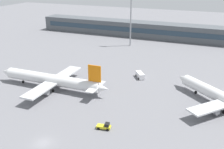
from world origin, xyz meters
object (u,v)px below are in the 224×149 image
at_px(service_van_white, 140,75).
at_px(floodlight_tower_west, 131,16).
at_px(airplane_near, 51,80).
at_px(baggage_tug_yellow, 105,126).

relative_size(service_van_white, floodlight_tower_west, 0.19).
xyz_separation_m(airplane_near, service_van_white, (25.22, 20.93, -2.10)).
bearing_deg(floodlight_tower_west, baggage_tug_yellow, -75.58).
xyz_separation_m(baggage_tug_yellow, floodlight_tower_west, (-20.45, 79.54, 15.23)).
bearing_deg(service_van_white, floodlight_tower_west, 113.55).
bearing_deg(airplane_near, service_van_white, 39.69).
xyz_separation_m(airplane_near, baggage_tug_yellow, (27.15, -16.12, -2.41)).
relative_size(airplane_near, baggage_tug_yellow, 11.22).
bearing_deg(baggage_tug_yellow, airplane_near, 149.29).
distance_m(airplane_near, service_van_white, 32.84).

